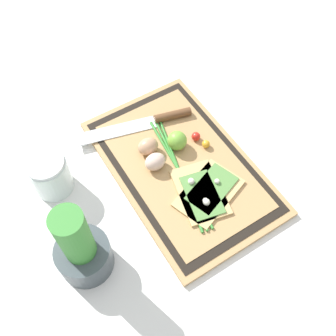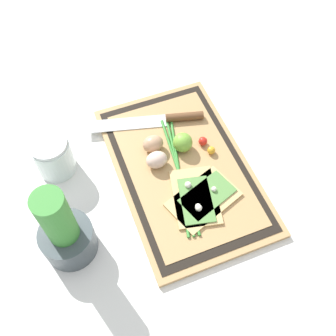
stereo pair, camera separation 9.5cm
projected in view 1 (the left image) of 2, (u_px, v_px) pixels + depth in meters
ground_plane at (181, 168)px, 0.99m from camera, size 6.00×6.00×0.00m
cutting_board at (181, 166)px, 0.98m from camera, size 0.51×0.32×0.02m
pizza_slice_near at (209, 192)px, 0.93m from camera, size 0.15×0.19×0.02m
pizza_slice_far at (200, 192)px, 0.93m from camera, size 0.17×0.13×0.02m
knife at (153, 120)px, 1.04m from camera, size 0.11×0.31×0.02m
egg_brown at (148, 146)px, 0.98m from camera, size 0.04×0.05×0.04m
egg_pink at (155, 162)px, 0.95m from camera, size 0.04×0.05×0.04m
lime at (177, 141)px, 0.98m from camera, size 0.05×0.05×0.05m
cherry_tomato_red at (196, 136)px, 1.01m from camera, size 0.02×0.02×0.02m
cherry_tomato_yellow at (206, 144)px, 1.00m from camera, size 0.02×0.02×0.02m
scallion_bunch at (179, 171)px, 0.96m from camera, size 0.34×0.09×0.01m
herb_pot at (81, 250)px, 0.79m from camera, size 0.12×0.12×0.23m
sauce_jar at (51, 176)px, 0.92m from camera, size 0.09×0.09×0.11m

